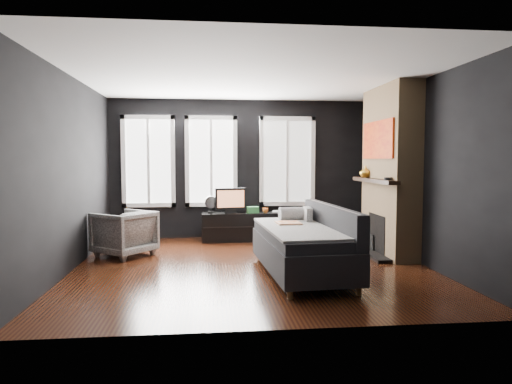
{
  "coord_description": "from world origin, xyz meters",
  "views": [
    {
      "loc": [
        -0.61,
        -6.47,
        1.53
      ],
      "look_at": [
        0.1,
        0.3,
        1.05
      ],
      "focal_mm": 32.0,
      "sensor_mm": 36.0,
      "label": 1
    }
  ],
  "objects": [
    {
      "name": "floor",
      "position": [
        0.0,
        0.0,
        0.0
      ],
      "size": [
        5.0,
        5.0,
        0.0
      ],
      "primitive_type": "plane",
      "color": "black",
      "rests_on": "ground"
    },
    {
      "name": "ceiling",
      "position": [
        0.0,
        0.0,
        2.7
      ],
      "size": [
        5.0,
        5.0,
        0.0
      ],
      "primitive_type": "plane",
      "color": "white",
      "rests_on": "ground"
    },
    {
      "name": "wall_back",
      "position": [
        0.0,
        2.5,
        1.35
      ],
      "size": [
        5.0,
        0.02,
        2.7
      ],
      "primitive_type": "cube",
      "color": "black",
      "rests_on": "ground"
    },
    {
      "name": "wall_left",
      "position": [
        -2.5,
        0.0,
        1.35
      ],
      "size": [
        0.02,
        5.0,
        2.7
      ],
      "primitive_type": "cube",
      "color": "black",
      "rests_on": "ground"
    },
    {
      "name": "wall_right",
      "position": [
        2.5,
        0.0,
        1.35
      ],
      "size": [
        0.02,
        5.0,
        2.7
      ],
      "primitive_type": "cube",
      "color": "black",
      "rests_on": "ground"
    },
    {
      "name": "windows",
      "position": [
        -0.45,
        2.46,
        2.38
      ],
      "size": [
        4.0,
        0.16,
        1.76
      ],
      "primitive_type": null,
      "color": "white",
      "rests_on": "wall_back"
    },
    {
      "name": "fireplace",
      "position": [
        2.3,
        0.6,
        1.35
      ],
      "size": [
        0.7,
        1.62,
        2.7
      ],
      "primitive_type": null,
      "color": "#93724C",
      "rests_on": "floor"
    },
    {
      "name": "sofa",
      "position": [
        0.62,
        -0.6,
        0.47
      ],
      "size": [
        1.21,
        2.22,
        0.93
      ],
      "primitive_type": null,
      "rotation": [
        0.0,
        0.0,
        0.06
      ],
      "color": "black",
      "rests_on": "floor"
    },
    {
      "name": "stripe_pillow",
      "position": [
        0.82,
        -0.01,
        0.67
      ],
      "size": [
        0.1,
        0.35,
        0.35
      ],
      "primitive_type": "cube",
      "rotation": [
        0.0,
        0.0,
        -0.05
      ],
      "color": "gray",
      "rests_on": "sofa"
    },
    {
      "name": "armchair",
      "position": [
        -1.95,
        0.9,
        0.4
      ],
      "size": [
        1.06,
        1.06,
        0.8
      ],
      "primitive_type": "imported",
      "rotation": [
        0.0,
        0.0,
        -2.25
      ],
      "color": "silver",
      "rests_on": "floor"
    },
    {
      "name": "media_console",
      "position": [
        0.04,
        2.1,
        0.27
      ],
      "size": [
        1.56,
        0.54,
        0.53
      ],
      "primitive_type": null,
      "rotation": [
        0.0,
        0.0,
        0.04
      ],
      "color": "black",
      "rests_on": "floor"
    },
    {
      "name": "monitor",
      "position": [
        -0.2,
        2.09,
        0.8
      ],
      "size": [
        0.61,
        0.23,
        0.53
      ],
      "primitive_type": null,
      "rotation": [
        0.0,
        0.0,
        0.17
      ],
      "color": "black",
      "rests_on": "media_console"
    },
    {
      "name": "desk_fan",
      "position": [
        -0.56,
        2.1,
        0.7
      ],
      "size": [
        0.26,
        0.26,
        0.33
      ],
      "primitive_type": null,
      "rotation": [
        0.0,
        0.0,
        0.13
      ],
      "color": "#9C9C9C",
      "rests_on": "media_console"
    },
    {
      "name": "mug",
      "position": [
        0.46,
        2.04,
        0.59
      ],
      "size": [
        0.12,
        0.1,
        0.11
      ],
      "primitive_type": "imported",
      "rotation": [
        0.0,
        0.0,
        -0.12
      ],
      "color": "orange",
      "rests_on": "media_console"
    },
    {
      "name": "book",
      "position": [
        0.62,
        2.15,
        0.66
      ],
      "size": [
        0.18,
        0.06,
        0.25
      ],
      "primitive_type": "imported",
      "rotation": [
        0.0,
        0.0,
        -0.22
      ],
      "color": "beige",
      "rests_on": "media_console"
    },
    {
      "name": "storage_box",
      "position": [
        0.23,
        2.07,
        0.59
      ],
      "size": [
        0.23,
        0.17,
        0.11
      ],
      "primitive_type": "cube",
      "rotation": [
        0.0,
        0.0,
        0.16
      ],
      "color": "#307A3D",
      "rests_on": "media_console"
    },
    {
      "name": "mantel_vase",
      "position": [
        2.05,
        1.05,
        1.33
      ],
      "size": [
        0.24,
        0.25,
        0.19
      ],
      "primitive_type": "imported",
      "rotation": [
        0.0,
        0.0,
        0.31
      ],
      "color": "orange",
      "rests_on": "fireplace"
    },
    {
      "name": "mantel_clock",
      "position": [
        2.05,
        0.05,
        1.25
      ],
      "size": [
        0.14,
        0.14,
        0.04
      ],
      "primitive_type": "cylinder",
      "rotation": [
        0.0,
        0.0,
        0.12
      ],
      "color": "black",
      "rests_on": "fireplace"
    }
  ]
}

